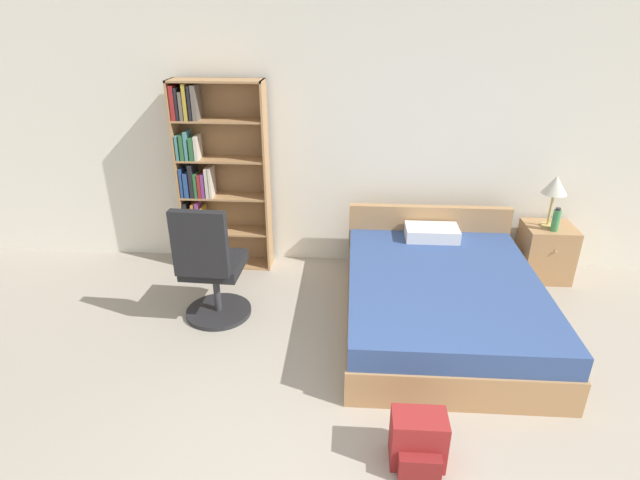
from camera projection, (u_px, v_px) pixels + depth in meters
The scene contains 8 objects.
wall_back at pixel (367, 140), 4.91m from camera, with size 9.00×0.06×2.60m.
bookshelf at pixel (212, 176), 4.94m from camera, with size 0.89×0.27×1.90m.
bed at pixel (440, 297), 4.25m from camera, with size 1.59×2.05×0.72m.
office_chair at pixel (211, 270), 4.18m from camera, with size 0.58×0.62×1.09m.
nightstand at pixel (545, 252), 4.97m from camera, with size 0.47×0.45×0.56m.
table_lamp at pixel (555, 187), 4.69m from camera, with size 0.23×0.23×0.51m.
water_bottle at pixel (556, 220), 4.71m from camera, with size 0.07×0.07×0.23m.
backpack_red at pixel (418, 442), 2.93m from camera, with size 0.32×0.28×0.34m.
Camera 1 is at (-0.15, -1.66, 2.47)m, focal length 28.00 mm.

